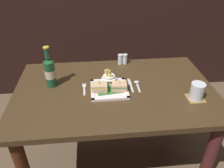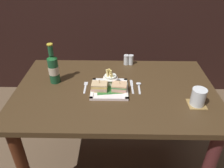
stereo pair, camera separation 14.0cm
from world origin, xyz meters
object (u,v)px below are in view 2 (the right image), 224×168
object	(u,v)px
fork	(85,87)
knife	(131,86)
spoon	(138,85)
beer_bottle	(53,68)
dining_table	(115,104)
pepper_shaker	(131,60)
fries_cup	(110,78)
sandwich_half_right	(119,87)
salt_shaker	(126,60)
water_glass	(198,98)
sandwich_half_left	(99,87)
square_plate	(109,89)

from	to	relation	value
fork	knife	distance (m)	0.30
spoon	beer_bottle	bearing A→B (deg)	176.06
dining_table	pepper_shaker	xyz separation A→B (m)	(0.12, 0.34, 0.16)
beer_bottle	spoon	distance (m)	0.56
dining_table	fries_cup	size ratio (longest dim) A/B	11.26
dining_table	sandwich_half_right	xyz separation A→B (m)	(0.02, -0.03, 0.16)
fork	knife	world-z (taller)	same
dining_table	spoon	distance (m)	0.20
sandwich_half_right	fork	world-z (taller)	sandwich_half_right
salt_shaker	knife	bearing A→B (deg)	-84.84
knife	spoon	bearing A→B (deg)	7.47
pepper_shaker	water_glass	bearing A→B (deg)	-54.42
fries_cup	water_glass	distance (m)	0.54
knife	sandwich_half_left	bearing A→B (deg)	-163.48
salt_shaker	water_glass	bearing A→B (deg)	-51.75
sandwich_half_right	square_plate	bearing A→B (deg)	167.04
dining_table	beer_bottle	xyz separation A→B (m)	(-0.40, 0.08, 0.23)
fries_cup	fork	bearing A→B (deg)	-170.43
sandwich_half_right	spoon	bearing A→B (deg)	27.77
fries_cup	salt_shaker	world-z (taller)	fries_cup
fork	spoon	distance (m)	0.35
beer_bottle	water_glass	xyz separation A→B (m)	(0.87, -0.23, -0.06)
fork	spoon	world-z (taller)	spoon
dining_table	fork	size ratio (longest dim) A/B	9.50
fries_cup	beer_bottle	bearing A→B (deg)	175.01
sandwich_half_left	knife	world-z (taller)	sandwich_half_left
fries_cup	pepper_shaker	bearing A→B (deg)	63.11
water_glass	spoon	bearing A→B (deg)	148.59
pepper_shaker	spoon	bearing A→B (deg)	-83.10
salt_shaker	pepper_shaker	distance (m)	0.04
knife	spoon	world-z (taller)	spoon
square_plate	dining_table	bearing A→B (deg)	21.92
square_plate	pepper_shaker	bearing A→B (deg)	66.56
beer_bottle	dining_table	bearing A→B (deg)	-10.69
water_glass	spoon	world-z (taller)	water_glass
square_plate	pepper_shaker	xyz separation A→B (m)	(0.15, 0.35, 0.03)
sandwich_half_right	water_glass	xyz separation A→B (m)	(0.44, -0.13, 0.01)
sandwich_half_left	salt_shaker	world-z (taller)	sandwich_half_left
sandwich_half_right	pepper_shaker	size ratio (longest dim) A/B	1.30
sandwich_half_left	square_plate	bearing A→B (deg)	12.96
water_glass	salt_shaker	xyz separation A→B (m)	(-0.39, 0.49, -0.01)
knife	water_glass	bearing A→B (deg)	-27.42
sandwich_half_left	sandwich_half_right	size ratio (longest dim) A/B	1.01
sandwich_half_right	fries_cup	xyz separation A→B (m)	(-0.06, 0.07, 0.02)
fries_cup	knife	world-z (taller)	fries_cup
sandwich_half_left	pepper_shaker	bearing A→B (deg)	59.66
sandwich_half_right	knife	distance (m)	0.11
sandwich_half_right	dining_table	bearing A→B (deg)	129.78
fries_cup	spoon	xyz separation A→B (m)	(0.19, -0.01, -0.05)
water_glass	fork	distance (m)	0.69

